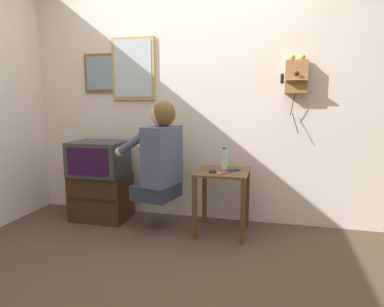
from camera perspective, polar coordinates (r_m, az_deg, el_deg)
The scene contains 13 objects.
ground_plane at distance 2.82m, azimuth -6.70°, elevation -17.59°, with size 14.00×14.00×0.00m, color #4C3D2D.
wall_back at distance 3.60m, azimuth -0.61°, elevation 9.32°, with size 6.80×0.05×2.55m.
side_table at distance 3.23m, azimuth 5.08°, elevation -5.26°, with size 0.48×0.48×0.60m.
person at distance 3.24m, azimuth -5.37°, elevation -0.07°, with size 0.59×0.52×0.93m.
tv_stand at distance 3.76m, azimuth -14.87°, elevation -6.94°, with size 0.57×0.41×0.48m.
television at distance 3.66m, azimuth -15.31°, elevation -0.76°, with size 0.54×0.43×0.35m.
wall_phone_antique at distance 3.41m, azimuth 16.97°, elevation 12.26°, with size 0.25×0.18×0.73m.
framed_picture at distance 3.92m, azimuth -14.68°, elevation 12.83°, with size 0.43×0.03×0.41m.
wall_mirror at distance 3.77m, azimuth -9.78°, elevation 13.76°, with size 0.47×0.03×0.65m.
cell_phone_held at distance 3.15m, azimuth 3.43°, elevation -2.94°, with size 0.09×0.14×0.01m.
cell_phone_spare at distance 3.21m, azimuth 6.88°, elevation -2.78°, with size 0.13×0.12×0.01m.
water_bottle at distance 3.29m, azimuth 5.36°, elevation -0.87°, with size 0.06×0.06×0.21m.
toothbrush at distance 3.05m, azimuth 5.22°, elevation -3.33°, with size 0.10×0.13×0.02m.
Camera 1 is at (0.91, -2.35, 1.26)m, focal length 32.00 mm.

